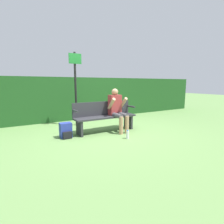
{
  "coord_description": "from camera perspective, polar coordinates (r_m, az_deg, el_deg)",
  "views": [
    {
      "loc": [
        -2.29,
        -4.31,
        1.36
      ],
      "look_at": [
        0.15,
        -0.1,
        0.57
      ],
      "focal_mm": 28.0,
      "sensor_mm": 36.0,
      "label": 1
    }
  ],
  "objects": [
    {
      "name": "hedge_back",
      "position": [
        6.95,
        -10.79,
        4.44
      ],
      "size": [
        12.0,
        0.52,
        1.59
      ],
      "color": "#1E4C1E",
      "rests_on": "ground"
    },
    {
      "name": "person_seated",
      "position": [
        5.02,
        1.65,
        1.24
      ],
      "size": [
        0.49,
        0.66,
        1.22
      ],
      "color": "#993333",
      "rests_on": "ground"
    },
    {
      "name": "park_bench",
      "position": [
        5.02,
        -2.41,
        -1.22
      ],
      "size": [
        1.81,
        0.43,
        0.85
      ],
      "color": "#2D2D33",
      "rests_on": "ground"
    },
    {
      "name": "backpack",
      "position": [
        4.61,
        -14.83,
        -5.91
      ],
      "size": [
        0.29,
        0.29,
        0.38
      ],
      "color": "#283893",
      "rests_on": "ground"
    },
    {
      "name": "water_bottle",
      "position": [
        4.4,
        5.1,
        -7.36
      ],
      "size": [
        0.07,
        0.07,
        0.22
      ],
      "color": "white",
      "rests_on": "ground"
    },
    {
      "name": "signpost",
      "position": [
        5.76,
        -11.82,
        9.13
      ],
      "size": [
        0.4,
        0.09,
        2.34
      ],
      "color": "black",
      "rests_on": "ground"
    },
    {
      "name": "ground_plane",
      "position": [
        5.07,
        -2.05,
        -6.35
      ],
      "size": [
        40.0,
        40.0,
        0.0
      ],
      "primitive_type": "plane",
      "color": "#668E4C"
    }
  ]
}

